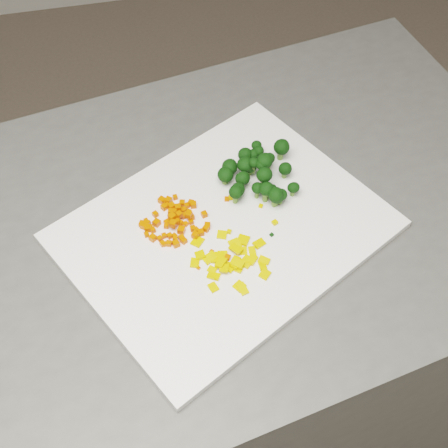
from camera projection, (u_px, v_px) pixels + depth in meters
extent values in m
cube|color=#4E4E4B|center=(240.00, 339.00, 1.31)|extent=(1.04, 0.81, 0.90)
cube|color=white|center=(224.00, 230.00, 0.92)|extent=(0.55, 0.51, 0.01)
cube|color=#E04502|center=(166.00, 226.00, 0.91)|extent=(0.01, 0.01, 0.01)
cube|color=#E04502|center=(204.00, 214.00, 0.92)|extent=(0.01, 0.01, 0.01)
cube|color=#E04502|center=(193.00, 229.00, 0.91)|extent=(0.01, 0.01, 0.01)
cube|color=#E04502|center=(176.00, 221.00, 0.91)|extent=(0.01, 0.01, 0.01)
cube|color=#E04502|center=(172.00, 210.00, 0.93)|extent=(0.01, 0.01, 0.01)
cube|color=#E04502|center=(191.00, 203.00, 0.94)|extent=(0.01, 0.01, 0.01)
cube|color=#E04502|center=(164.00, 207.00, 0.93)|extent=(0.01, 0.01, 0.01)
cube|color=#E04502|center=(171.00, 212.00, 0.92)|extent=(0.01, 0.01, 0.01)
cube|color=#E04502|center=(175.00, 238.00, 0.90)|extent=(0.01, 0.01, 0.01)
cube|color=#E04502|center=(172.00, 207.00, 0.93)|extent=(0.01, 0.01, 0.01)
cube|color=#E04502|center=(155.00, 214.00, 0.92)|extent=(0.01, 0.01, 0.01)
cube|color=#E04502|center=(174.00, 211.00, 0.92)|extent=(0.01, 0.01, 0.01)
cube|color=#E04502|center=(201.00, 232.00, 0.90)|extent=(0.01, 0.01, 0.01)
cube|color=#E04502|center=(189.00, 214.00, 0.92)|extent=(0.01, 0.01, 0.01)
cube|color=#E04502|center=(177.00, 222.00, 0.91)|extent=(0.01, 0.01, 0.01)
cube|color=#E04502|center=(203.00, 215.00, 0.92)|extent=(0.01, 0.01, 0.01)
cube|color=#E04502|center=(173.00, 224.00, 0.90)|extent=(0.01, 0.01, 0.01)
cube|color=#E04502|center=(164.00, 236.00, 0.90)|extent=(0.01, 0.01, 0.01)
cube|color=#E04502|center=(207.00, 226.00, 0.91)|extent=(0.01, 0.01, 0.01)
cube|color=#E04502|center=(144.00, 226.00, 0.91)|extent=(0.01, 0.01, 0.01)
cube|color=#E04502|center=(196.00, 230.00, 0.91)|extent=(0.01, 0.01, 0.01)
cube|color=#E04502|center=(147.00, 235.00, 0.90)|extent=(0.01, 0.01, 0.01)
cube|color=#E04502|center=(178.00, 207.00, 0.92)|extent=(0.01, 0.01, 0.01)
cube|color=#E04502|center=(182.00, 203.00, 0.94)|extent=(0.01, 0.01, 0.01)
cube|color=#E04502|center=(160.00, 238.00, 0.90)|extent=(0.01, 0.01, 0.01)
cube|color=#E04502|center=(173.00, 223.00, 0.91)|extent=(0.01, 0.01, 0.01)
cube|color=#E04502|center=(153.00, 238.00, 0.90)|extent=(0.01, 0.01, 0.01)
cube|color=#E04502|center=(177.00, 216.00, 0.92)|extent=(0.01, 0.01, 0.01)
cube|color=#E04502|center=(193.00, 229.00, 0.91)|extent=(0.01, 0.01, 0.01)
cube|color=#E04502|center=(184.00, 210.00, 0.93)|extent=(0.01, 0.01, 0.01)
cube|color=#E04502|center=(181.00, 230.00, 0.90)|extent=(0.01, 0.01, 0.01)
cube|color=#E04502|center=(172.00, 215.00, 0.91)|extent=(0.01, 0.01, 0.01)
cube|color=#E04502|center=(182.00, 238.00, 0.90)|extent=(0.01, 0.01, 0.01)
cube|color=#E04502|center=(165.00, 244.00, 0.89)|extent=(0.01, 0.01, 0.01)
cube|color=#E04502|center=(172.00, 217.00, 0.91)|extent=(0.01, 0.01, 0.01)
cube|color=#E04502|center=(175.00, 197.00, 0.94)|extent=(0.01, 0.01, 0.01)
cube|color=#E04502|center=(153.00, 230.00, 0.91)|extent=(0.01, 0.01, 0.01)
cube|color=#E04502|center=(150.00, 227.00, 0.91)|extent=(0.01, 0.01, 0.01)
cube|color=#E04502|center=(178.00, 216.00, 0.92)|extent=(0.01, 0.01, 0.01)
cube|color=#E04502|center=(206.00, 228.00, 0.91)|extent=(0.01, 0.01, 0.01)
cube|color=#E04502|center=(170.00, 236.00, 0.90)|extent=(0.01, 0.01, 0.01)
cube|color=#E04502|center=(175.00, 221.00, 0.91)|extent=(0.01, 0.01, 0.01)
cube|color=#E04502|center=(162.00, 200.00, 0.94)|extent=(0.01, 0.01, 0.01)
cube|color=#E04502|center=(144.00, 224.00, 0.91)|extent=(0.01, 0.01, 0.01)
cube|color=#E04502|center=(182.00, 210.00, 0.93)|extent=(0.01, 0.01, 0.01)
cube|color=#E04502|center=(142.00, 224.00, 0.91)|extent=(0.01, 0.01, 0.01)
cube|color=#E04502|center=(148.00, 228.00, 0.91)|extent=(0.01, 0.01, 0.01)
cube|color=#E04502|center=(172.00, 219.00, 0.91)|extent=(0.01, 0.01, 0.01)
cube|color=#E04502|center=(186.00, 224.00, 0.91)|extent=(0.01, 0.01, 0.01)
cube|color=#E04502|center=(172.00, 206.00, 0.93)|extent=(0.01, 0.01, 0.01)
cube|color=#E04502|center=(173.00, 225.00, 0.91)|extent=(0.01, 0.01, 0.01)
cube|color=#E04502|center=(191.00, 222.00, 0.91)|extent=(0.01, 0.01, 0.01)
cube|color=#E04502|center=(187.00, 206.00, 0.93)|extent=(0.01, 0.01, 0.01)
cube|color=#E04502|center=(163.00, 244.00, 0.89)|extent=(0.01, 0.01, 0.01)
cube|color=#E04502|center=(179.00, 214.00, 0.91)|extent=(0.01, 0.01, 0.01)
cube|color=#E04502|center=(169.00, 243.00, 0.89)|extent=(0.01, 0.01, 0.01)
cube|color=#E04502|center=(184.00, 216.00, 0.92)|extent=(0.01, 0.01, 0.01)
cube|color=#E04502|center=(165.00, 201.00, 0.94)|extent=(0.01, 0.01, 0.01)
cube|color=#E04502|center=(170.00, 221.00, 0.92)|extent=(0.01, 0.01, 0.01)
cube|color=#E04502|center=(184.00, 241.00, 0.89)|extent=(0.01, 0.01, 0.01)
cube|color=#E04502|center=(191.00, 217.00, 0.92)|extent=(0.01, 0.01, 0.01)
cube|color=#E04502|center=(176.00, 244.00, 0.89)|extent=(0.01, 0.01, 0.01)
cube|color=#E04502|center=(167.00, 205.00, 0.93)|extent=(0.01, 0.01, 0.01)
cube|color=#E04502|center=(146.00, 221.00, 0.92)|extent=(0.01, 0.01, 0.01)
cube|color=#E04502|center=(157.00, 223.00, 0.91)|extent=(0.01, 0.01, 0.01)
cube|color=#E04502|center=(168.00, 200.00, 0.94)|extent=(0.01, 0.01, 0.01)
cube|color=#E04502|center=(189.00, 215.00, 0.91)|extent=(0.01, 0.01, 0.01)
cube|color=#E04502|center=(189.00, 212.00, 0.92)|extent=(0.01, 0.01, 0.01)
cube|color=#E04502|center=(180.00, 223.00, 0.91)|extent=(0.01, 0.01, 0.01)
cube|color=#E04502|center=(167.00, 222.00, 0.91)|extent=(0.01, 0.01, 0.01)
cube|color=#E04502|center=(195.00, 235.00, 0.90)|extent=(0.01, 0.01, 0.01)
cube|color=#E04502|center=(193.00, 205.00, 0.93)|extent=(0.01, 0.01, 0.01)
cube|color=#E04502|center=(147.00, 223.00, 0.91)|extent=(0.01, 0.01, 0.01)
cube|color=#E7B10C|center=(259.00, 244.00, 0.89)|extent=(0.02, 0.02, 0.01)
cube|color=#E7B10C|center=(222.00, 235.00, 0.90)|extent=(0.02, 0.02, 0.01)
cube|color=#E7B10C|center=(243.00, 289.00, 0.85)|extent=(0.02, 0.02, 0.01)
cube|color=#E7B10C|center=(237.00, 247.00, 0.89)|extent=(0.02, 0.02, 0.00)
cube|color=#E7B10C|center=(264.00, 260.00, 0.88)|extent=(0.02, 0.02, 0.01)
cube|color=#E7B10C|center=(235.00, 261.00, 0.87)|extent=(0.02, 0.02, 0.01)
cube|color=#E7B10C|center=(198.00, 242.00, 0.90)|extent=(0.02, 0.02, 0.00)
cube|color=#E7B10C|center=(214.00, 276.00, 0.86)|extent=(0.02, 0.02, 0.01)
cube|color=#E7B10C|center=(237.00, 263.00, 0.87)|extent=(0.02, 0.02, 0.01)
cube|color=#E7B10C|center=(195.00, 263.00, 0.87)|extent=(0.02, 0.02, 0.01)
cube|color=#E7B10C|center=(224.00, 268.00, 0.86)|extent=(0.02, 0.02, 0.01)
cube|color=#E7B10C|center=(247.00, 262.00, 0.87)|extent=(0.02, 0.02, 0.01)
cube|color=#E7B10C|center=(212.00, 270.00, 0.87)|extent=(0.02, 0.02, 0.00)
cube|color=#E7B10C|center=(240.00, 267.00, 0.87)|extent=(0.02, 0.02, 0.00)
cube|color=#E7B10C|center=(241.00, 251.00, 0.89)|extent=(0.02, 0.02, 0.01)
cube|color=#E7B10C|center=(265.00, 274.00, 0.86)|extent=(0.02, 0.02, 0.01)
cube|color=#E7B10C|center=(236.00, 249.00, 0.88)|extent=(0.02, 0.02, 0.01)
cube|color=#E7B10C|center=(239.00, 286.00, 0.85)|extent=(0.02, 0.02, 0.01)
cube|color=#E7B10C|center=(243.00, 240.00, 0.90)|extent=(0.02, 0.02, 0.00)
cube|color=#E7B10C|center=(221.00, 263.00, 0.87)|extent=(0.02, 0.02, 0.01)
cube|color=#E7B10C|center=(237.00, 263.00, 0.87)|extent=(0.02, 0.02, 0.01)
cube|color=#E7B10C|center=(228.00, 267.00, 0.87)|extent=(0.02, 0.02, 0.01)
cube|color=#E7B10C|center=(200.00, 255.00, 0.88)|extent=(0.02, 0.02, 0.01)
cube|color=#E7B10C|center=(210.00, 258.00, 0.88)|extent=(0.02, 0.02, 0.01)
cube|color=#E7B10C|center=(213.00, 287.00, 0.85)|extent=(0.02, 0.02, 0.00)
cube|color=#E7B10C|center=(218.00, 257.00, 0.88)|extent=(0.02, 0.02, 0.01)
cube|color=#E7B10C|center=(235.00, 244.00, 0.89)|extent=(0.02, 0.02, 0.01)
cube|color=#E7B10C|center=(262.00, 265.00, 0.87)|extent=(0.01, 0.02, 0.01)
cube|color=#E7B10C|center=(252.00, 260.00, 0.88)|extent=(0.02, 0.02, 0.01)
cube|color=#E7B10C|center=(252.00, 252.00, 0.88)|extent=(0.01, 0.02, 0.01)
cube|color=#E7B10C|center=(222.00, 256.00, 0.88)|extent=(0.02, 0.02, 0.01)
cube|color=black|center=(272.00, 235.00, 0.90)|extent=(0.01, 0.01, 0.00)
cube|color=#E04502|center=(228.00, 257.00, 0.88)|extent=(0.01, 0.01, 0.01)
cube|color=#E04502|center=(244.00, 178.00, 0.97)|extent=(0.01, 0.01, 0.00)
cube|color=#E7B10C|center=(231.00, 198.00, 0.94)|extent=(0.01, 0.01, 0.00)
cube|color=#E7B10C|center=(275.00, 222.00, 0.91)|extent=(0.01, 0.01, 0.01)
cube|color=#E04502|center=(174.00, 235.00, 0.90)|extent=(0.01, 0.01, 0.00)
cube|color=#E04502|center=(198.00, 268.00, 0.87)|extent=(0.01, 0.01, 0.00)
cube|color=#E04502|center=(227.00, 199.00, 0.94)|extent=(0.01, 0.01, 0.00)
cube|color=#E7B10C|center=(261.00, 206.00, 0.93)|extent=(0.01, 0.01, 0.00)
cube|color=#E04502|center=(185.00, 224.00, 0.91)|extent=(0.01, 0.01, 0.00)
cube|color=#E7B10C|center=(229.00, 232.00, 0.91)|extent=(0.01, 0.01, 0.00)
cube|color=#E04502|center=(212.00, 251.00, 0.88)|extent=(0.01, 0.01, 0.00)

